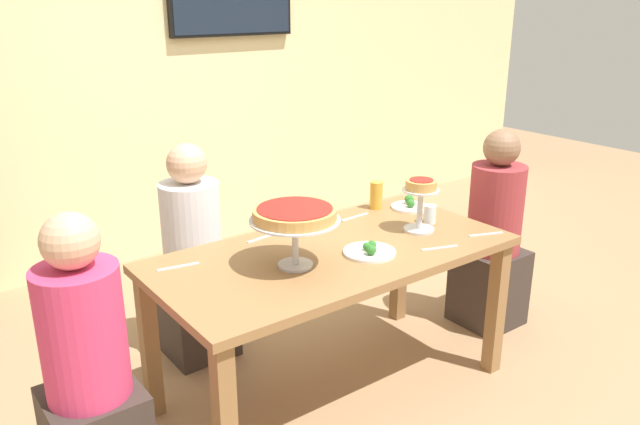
{
  "coord_description": "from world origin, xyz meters",
  "views": [
    {
      "loc": [
        -1.63,
        -2.08,
        1.83
      ],
      "look_at": [
        0.0,
        0.1,
        0.89
      ],
      "focal_mm": 35.49,
      "sensor_mm": 36.0,
      "label": 1
    }
  ],
  "objects_px": {
    "diner_far_left": "(194,268)",
    "personal_pizza_stand": "(421,195)",
    "deep_dish_pizza_stand": "(295,217)",
    "salad_plate_near_diner": "(370,251)",
    "salad_plate_far_diner": "(410,205)",
    "water_glass_clear_near": "(430,214)",
    "cutlery_knife_far": "(178,267)",
    "cutlery_fork_far": "(440,248)",
    "dining_table": "(333,269)",
    "diner_head_east": "(492,244)",
    "beer_glass_amber_tall": "(376,195)",
    "diner_head_west": "(90,384)",
    "cutlery_fork_near": "(355,217)",
    "cutlery_knife_near": "(486,234)",
    "cutlery_spare_fork": "(262,238)"
  },
  "relations": [
    {
      "from": "salad_plate_near_diner",
      "to": "salad_plate_far_diner",
      "type": "xyz_separation_m",
      "value": [
        0.59,
        0.35,
        0.0
      ]
    },
    {
      "from": "personal_pizza_stand",
      "to": "salad_plate_near_diner",
      "type": "xyz_separation_m",
      "value": [
        -0.39,
        -0.08,
        -0.17
      ]
    },
    {
      "from": "salad_plate_near_diner",
      "to": "cutlery_spare_fork",
      "type": "distance_m",
      "value": 0.53
    },
    {
      "from": "diner_head_east",
      "to": "water_glass_clear_near",
      "type": "relative_size",
      "value": 12.39
    },
    {
      "from": "diner_head_west",
      "to": "deep_dish_pizza_stand",
      "type": "distance_m",
      "value": 1.0
    },
    {
      "from": "diner_far_left",
      "to": "cutlery_fork_near",
      "type": "distance_m",
      "value": 0.87
    },
    {
      "from": "diner_head_east",
      "to": "personal_pizza_stand",
      "type": "relative_size",
      "value": 4.43
    },
    {
      "from": "beer_glass_amber_tall",
      "to": "cutlery_fork_far",
      "type": "distance_m",
      "value": 0.62
    },
    {
      "from": "diner_head_east",
      "to": "salad_plate_near_diner",
      "type": "distance_m",
      "value": 1.09
    },
    {
      "from": "diner_far_left",
      "to": "beer_glass_amber_tall",
      "type": "relative_size",
      "value": 7.72
    },
    {
      "from": "salad_plate_near_diner",
      "to": "water_glass_clear_near",
      "type": "distance_m",
      "value": 0.52
    },
    {
      "from": "diner_far_left",
      "to": "personal_pizza_stand",
      "type": "xyz_separation_m",
      "value": [
        0.85,
        -0.77,
        0.43
      ]
    },
    {
      "from": "cutlery_fork_far",
      "to": "diner_head_west",
      "type": "bearing_deg",
      "value": -171.08
    },
    {
      "from": "beer_glass_amber_tall",
      "to": "cutlery_knife_near",
      "type": "xyz_separation_m",
      "value": [
        0.16,
        -0.61,
        -0.07
      ]
    },
    {
      "from": "salad_plate_near_diner",
      "to": "cutlery_fork_near",
      "type": "height_order",
      "value": "salad_plate_near_diner"
    },
    {
      "from": "cutlery_fork_far",
      "to": "deep_dish_pizza_stand",
      "type": "bearing_deg",
      "value": 179.24
    },
    {
      "from": "deep_dish_pizza_stand",
      "to": "salad_plate_near_diner",
      "type": "distance_m",
      "value": 0.41
    },
    {
      "from": "dining_table",
      "to": "personal_pizza_stand",
      "type": "relative_size",
      "value": 6.35
    },
    {
      "from": "diner_head_east",
      "to": "beer_glass_amber_tall",
      "type": "relative_size",
      "value": 7.72
    },
    {
      "from": "diner_far_left",
      "to": "diner_head_east",
      "type": "relative_size",
      "value": 1.0
    },
    {
      "from": "diner_far_left",
      "to": "personal_pizza_stand",
      "type": "distance_m",
      "value": 1.22
    },
    {
      "from": "deep_dish_pizza_stand",
      "to": "cutlery_fork_far",
      "type": "distance_m",
      "value": 0.71
    },
    {
      "from": "personal_pizza_stand",
      "to": "deep_dish_pizza_stand",
      "type": "bearing_deg",
      "value": 179.28
    },
    {
      "from": "diner_head_west",
      "to": "cutlery_fork_near",
      "type": "height_order",
      "value": "diner_head_west"
    },
    {
      "from": "diner_head_east",
      "to": "personal_pizza_stand",
      "type": "bearing_deg",
      "value": 5.06
    },
    {
      "from": "diner_head_west",
      "to": "dining_table",
      "type": "bearing_deg",
      "value": 0.22
    },
    {
      "from": "deep_dish_pizza_stand",
      "to": "water_glass_clear_near",
      "type": "height_order",
      "value": "deep_dish_pizza_stand"
    },
    {
      "from": "cutlery_fork_near",
      "to": "dining_table",
      "type": "bearing_deg",
      "value": 33.62
    },
    {
      "from": "deep_dish_pizza_stand",
      "to": "cutlery_fork_far",
      "type": "height_order",
      "value": "deep_dish_pizza_stand"
    },
    {
      "from": "dining_table",
      "to": "water_glass_clear_near",
      "type": "xyz_separation_m",
      "value": [
        0.61,
        -0.01,
        0.14
      ]
    },
    {
      "from": "water_glass_clear_near",
      "to": "cutlery_fork_near",
      "type": "relative_size",
      "value": 0.52
    },
    {
      "from": "salad_plate_far_diner",
      "to": "water_glass_clear_near",
      "type": "relative_size",
      "value": 2.16
    },
    {
      "from": "diner_head_east",
      "to": "personal_pizza_stand",
      "type": "height_order",
      "value": "diner_head_east"
    },
    {
      "from": "salad_plate_near_diner",
      "to": "beer_glass_amber_tall",
      "type": "xyz_separation_m",
      "value": [
        0.44,
        0.46,
        0.06
      ]
    },
    {
      "from": "diner_head_west",
      "to": "water_glass_clear_near",
      "type": "bearing_deg",
      "value": -0.26
    },
    {
      "from": "diner_head_east",
      "to": "diner_head_west",
      "type": "distance_m",
      "value": 2.28
    },
    {
      "from": "water_glass_clear_near",
      "to": "cutlery_fork_far",
      "type": "relative_size",
      "value": 0.52
    },
    {
      "from": "cutlery_fork_far",
      "to": "salad_plate_near_diner",
      "type": "bearing_deg",
      "value": 173.43
    },
    {
      "from": "cutlery_knife_far",
      "to": "cutlery_fork_far",
      "type": "bearing_deg",
      "value": 163.77
    },
    {
      "from": "beer_glass_amber_tall",
      "to": "cutlery_spare_fork",
      "type": "xyz_separation_m",
      "value": [
        -0.72,
        -0.01,
        -0.07
      ]
    },
    {
      "from": "water_glass_clear_near",
      "to": "cutlery_knife_far",
      "type": "xyz_separation_m",
      "value": [
        -1.25,
        0.25,
        -0.04
      ]
    },
    {
      "from": "salad_plate_far_diner",
      "to": "personal_pizza_stand",
      "type": "bearing_deg",
      "value": -126.96
    },
    {
      "from": "diner_far_left",
      "to": "water_glass_clear_near",
      "type": "xyz_separation_m",
      "value": [
        0.97,
        -0.72,
        0.3
      ]
    },
    {
      "from": "beer_glass_amber_tall",
      "to": "salad_plate_far_diner",
      "type": "bearing_deg",
      "value": -36.02
    },
    {
      "from": "salad_plate_near_diner",
      "to": "cutlery_knife_near",
      "type": "distance_m",
      "value": 0.62
    },
    {
      "from": "personal_pizza_stand",
      "to": "water_glass_clear_near",
      "type": "relative_size",
      "value": 2.8
    },
    {
      "from": "diner_head_east",
      "to": "beer_glass_amber_tall",
      "type": "height_order",
      "value": "diner_head_east"
    },
    {
      "from": "personal_pizza_stand",
      "to": "cutlery_knife_far",
      "type": "xyz_separation_m",
      "value": [
        -1.13,
        0.3,
        -0.18
      ]
    },
    {
      "from": "beer_glass_amber_tall",
      "to": "cutlery_knife_far",
      "type": "distance_m",
      "value": 1.19
    },
    {
      "from": "cutlery_fork_near",
      "to": "water_glass_clear_near",
      "type": "bearing_deg",
      "value": 126.88
    }
  ]
}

